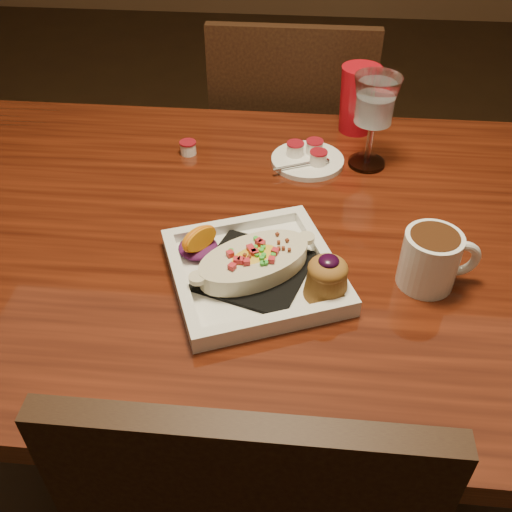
# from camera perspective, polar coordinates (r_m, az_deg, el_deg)

# --- Properties ---
(floor) EXTENTS (7.00, 7.00, 0.00)m
(floor) POSITION_cam_1_polar(r_m,az_deg,el_deg) (1.58, 1.37, -19.36)
(floor) COLOR black
(floor) RESTS_ON ground
(table) EXTENTS (1.50, 0.90, 0.75)m
(table) POSITION_cam_1_polar(r_m,az_deg,el_deg) (1.06, 1.92, -1.48)
(table) COLOR #62210E
(table) RESTS_ON floor
(chair_far) EXTENTS (0.42, 0.42, 0.93)m
(chair_far) POSITION_cam_1_polar(r_m,az_deg,el_deg) (1.66, 3.33, 9.37)
(chair_far) COLOR black
(chair_far) RESTS_ON floor
(plate) EXTENTS (0.33, 0.33, 0.08)m
(plate) POSITION_cam_1_polar(r_m,az_deg,el_deg) (0.89, 0.64, -1.22)
(plate) COLOR white
(plate) RESTS_ON table
(coffee_mug) EXTENTS (0.12, 0.09, 0.09)m
(coffee_mug) POSITION_cam_1_polar(r_m,az_deg,el_deg) (0.91, 17.19, -0.16)
(coffee_mug) COLOR white
(coffee_mug) RESTS_ON table
(goblet) EXTENTS (0.09, 0.09, 0.19)m
(goblet) POSITION_cam_1_polar(r_m,az_deg,el_deg) (1.14, 11.79, 14.51)
(goblet) COLOR silver
(goblet) RESTS_ON table
(saucer) EXTENTS (0.15, 0.15, 0.10)m
(saucer) POSITION_cam_1_polar(r_m,az_deg,el_deg) (1.18, 5.16, 9.73)
(saucer) COLOR white
(saucer) RESTS_ON table
(creamer_loose) EXTENTS (0.04, 0.04, 0.03)m
(creamer_loose) POSITION_cam_1_polar(r_m,az_deg,el_deg) (1.22, -6.80, 10.72)
(creamer_loose) COLOR white
(creamer_loose) RESTS_ON table
(red_tumbler) EXTENTS (0.09, 0.09, 0.14)m
(red_tumbler) POSITION_cam_1_polar(r_m,az_deg,el_deg) (1.30, 10.21, 15.14)
(red_tumbler) COLOR red
(red_tumbler) RESTS_ON table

